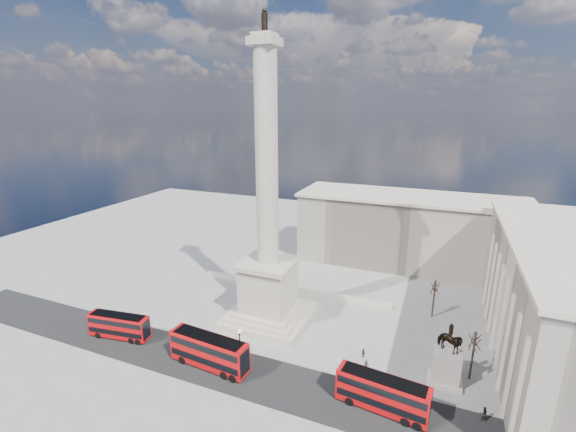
{
  "coord_description": "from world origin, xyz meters",
  "views": [
    {
      "loc": [
        26.26,
        -50.29,
        36.24
      ],
      "look_at": [
        4.44,
        3.12,
        19.81
      ],
      "focal_mm": 24.0,
      "sensor_mm": 36.0,
      "label": 1
    }
  ],
  "objects_px": {
    "red_bus_c": "(383,394)",
    "victorian_lamp": "(240,347)",
    "red_bus_a": "(119,326)",
    "pedestrian_walking": "(366,366)",
    "equestrian_statue": "(447,363)",
    "red_bus_b": "(210,351)",
    "pedestrian_standing": "(484,413)",
    "nelsons_column": "(268,250)",
    "pedestrian_crossing": "(363,353)"
  },
  "relations": [
    {
      "from": "red_bus_b",
      "to": "red_bus_c",
      "type": "height_order",
      "value": "red_bus_b"
    },
    {
      "from": "pedestrian_walking",
      "to": "pedestrian_crossing",
      "type": "bearing_deg",
      "value": 99.53
    },
    {
      "from": "nelsons_column",
      "to": "pedestrian_standing",
      "type": "xyz_separation_m",
      "value": [
        33.66,
        -11.5,
        -12.0
      ]
    },
    {
      "from": "red_bus_a",
      "to": "nelsons_column",
      "type": "bearing_deg",
      "value": 28.9
    },
    {
      "from": "red_bus_c",
      "to": "victorian_lamp",
      "type": "bearing_deg",
      "value": -172.79
    },
    {
      "from": "pedestrian_standing",
      "to": "pedestrian_crossing",
      "type": "xyz_separation_m",
      "value": [
        -15.73,
        6.4,
        -0.14
      ]
    },
    {
      "from": "red_bus_a",
      "to": "victorian_lamp",
      "type": "height_order",
      "value": "victorian_lamp"
    },
    {
      "from": "nelsons_column",
      "to": "pedestrian_crossing",
      "type": "height_order",
      "value": "nelsons_column"
    },
    {
      "from": "victorian_lamp",
      "to": "pedestrian_standing",
      "type": "relative_size",
      "value": 3.7
    },
    {
      "from": "victorian_lamp",
      "to": "pedestrian_walking",
      "type": "relative_size",
      "value": 3.69
    },
    {
      "from": "nelsons_column",
      "to": "pedestrian_crossing",
      "type": "distance_m",
      "value": 22.24
    },
    {
      "from": "nelsons_column",
      "to": "red_bus_a",
      "type": "xyz_separation_m",
      "value": [
        -19.77,
        -14.79,
        -10.77
      ]
    },
    {
      "from": "red_bus_c",
      "to": "pedestrian_standing",
      "type": "distance_m",
      "value": 11.97
    },
    {
      "from": "red_bus_c",
      "to": "victorian_lamp",
      "type": "height_order",
      "value": "victorian_lamp"
    },
    {
      "from": "pedestrian_standing",
      "to": "red_bus_b",
      "type": "bearing_deg",
      "value": -8.36
    },
    {
      "from": "equestrian_statue",
      "to": "red_bus_a",
      "type": "bearing_deg",
      "value": -170.26
    },
    {
      "from": "nelsons_column",
      "to": "pedestrian_walking",
      "type": "distance_m",
      "value": 23.86
    },
    {
      "from": "equestrian_statue",
      "to": "nelsons_column",
      "type": "bearing_deg",
      "value": 167.71
    },
    {
      "from": "victorian_lamp",
      "to": "pedestrian_standing",
      "type": "distance_m",
      "value": 31.5
    },
    {
      "from": "nelsons_column",
      "to": "red_bus_c",
      "type": "height_order",
      "value": "nelsons_column"
    },
    {
      "from": "victorian_lamp",
      "to": "pedestrian_walking",
      "type": "height_order",
      "value": "victorian_lamp"
    },
    {
      "from": "red_bus_a",
      "to": "pedestrian_walking",
      "type": "height_order",
      "value": "red_bus_a"
    },
    {
      "from": "pedestrian_walking",
      "to": "equestrian_statue",
      "type": "bearing_deg",
      "value": 1.06
    },
    {
      "from": "nelsons_column",
      "to": "equestrian_statue",
      "type": "distance_m",
      "value": 31.49
    },
    {
      "from": "equestrian_statue",
      "to": "pedestrian_walking",
      "type": "distance_m",
      "value": 10.73
    },
    {
      "from": "red_bus_a",
      "to": "victorian_lamp",
      "type": "distance_m",
      "value": 22.33
    },
    {
      "from": "red_bus_a",
      "to": "pedestrian_walking",
      "type": "xyz_separation_m",
      "value": [
        38.71,
        6.63,
        -1.22
      ]
    },
    {
      "from": "victorian_lamp",
      "to": "pedestrian_crossing",
      "type": "xyz_separation_m",
      "value": [
        15.44,
        9.73,
        -3.23
      ]
    },
    {
      "from": "red_bus_c",
      "to": "pedestrian_walking",
      "type": "bearing_deg",
      "value": 123.19
    },
    {
      "from": "red_bus_b",
      "to": "red_bus_c",
      "type": "distance_m",
      "value": 24.3
    },
    {
      "from": "red_bus_a",
      "to": "red_bus_b",
      "type": "relative_size",
      "value": 0.84
    },
    {
      "from": "nelsons_column",
      "to": "red_bus_a",
      "type": "relative_size",
      "value": 4.83
    },
    {
      "from": "pedestrian_walking",
      "to": "pedestrian_standing",
      "type": "height_order",
      "value": "pedestrian_walking"
    },
    {
      "from": "victorian_lamp",
      "to": "pedestrian_walking",
      "type": "xyz_separation_m",
      "value": [
        16.45,
        6.66,
        -3.09
      ]
    },
    {
      "from": "victorian_lamp",
      "to": "pedestrian_standing",
      "type": "xyz_separation_m",
      "value": [
        31.17,
        3.33,
        -3.09
      ]
    },
    {
      "from": "nelsons_column",
      "to": "red_bus_b",
      "type": "distance_m",
      "value": 18.78
    },
    {
      "from": "equestrian_statue",
      "to": "pedestrian_walking",
      "type": "relative_size",
      "value": 4.95
    },
    {
      "from": "red_bus_b",
      "to": "equestrian_statue",
      "type": "distance_m",
      "value": 32.7
    },
    {
      "from": "red_bus_a",
      "to": "pedestrian_walking",
      "type": "distance_m",
      "value": 39.29
    },
    {
      "from": "pedestrian_standing",
      "to": "pedestrian_walking",
      "type": "bearing_deg",
      "value": -27.56
    },
    {
      "from": "red_bus_c",
      "to": "equestrian_statue",
      "type": "relative_size",
      "value": 1.26
    },
    {
      "from": "red_bus_c",
      "to": "victorian_lamp",
      "type": "xyz_separation_m",
      "value": [
        -19.67,
        -0.35,
        1.61
      ]
    },
    {
      "from": "pedestrian_crossing",
      "to": "pedestrian_standing",
      "type": "bearing_deg",
      "value": -152.59
    },
    {
      "from": "red_bus_a",
      "to": "red_bus_c",
      "type": "bearing_deg",
      "value": -7.48
    },
    {
      "from": "pedestrian_walking",
      "to": "pedestrian_standing",
      "type": "distance_m",
      "value": 15.09
    },
    {
      "from": "pedestrian_crossing",
      "to": "nelsons_column",
      "type": "bearing_deg",
      "value": 33.67
    },
    {
      "from": "nelsons_column",
      "to": "red_bus_c",
      "type": "distance_m",
      "value": 28.48
    },
    {
      "from": "equestrian_statue",
      "to": "pedestrian_walking",
      "type": "bearing_deg",
      "value": -170.2
    },
    {
      "from": "red_bus_c",
      "to": "pedestrian_standing",
      "type": "height_order",
      "value": "red_bus_c"
    },
    {
      "from": "red_bus_b",
      "to": "pedestrian_walking",
      "type": "xyz_separation_m",
      "value": [
        21.05,
        7.36,
        -1.65
      ]
    }
  ]
}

